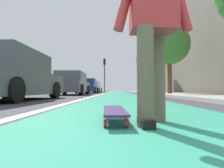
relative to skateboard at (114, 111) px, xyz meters
The scene contains 14 objects.
ground_plane 8.98m from the skateboard, ahead, with size 80.00×80.00×0.00m, color #38383D.
bike_lane_paint 22.98m from the skateboard, ahead, with size 56.00×2.34×0.00m, color #288466.
lane_stripe_white 19.01m from the skateboard, ahead, with size 52.00×0.16×0.01m, color silver.
sidewalk_curb 17.41m from the skateboard, 12.74° to the right, with size 52.00×3.20×0.10m, color #9E9B93.
building_facade 22.68m from the skateboard, 16.94° to the right, with size 40.00×1.20×11.73m, color #686055.
skateboard is the anchor object (origin of this frame).
skater_person 0.92m from the skateboard, 113.38° to the right, with size 0.47×0.72×1.64m.
parked_car_near 4.75m from the skateboard, 42.16° to the left, with size 4.11×2.09×1.46m.
parked_car_mid 10.53m from the skateboard, 16.19° to the left, with size 4.50×2.00×1.49m.
parked_car_far 16.98m from the skateboard, 10.02° to the left, with size 4.30×1.99×1.47m.
parked_car_end 23.03m from the skateboard, ahead, with size 4.22×2.10×1.46m.
traffic_light 21.57m from the skateboard, ahead, with size 0.33×0.28×4.40m.
street_tree_mid 10.69m from the skateboard, 19.64° to the right, with size 2.55×2.55×4.50m.
street_tree_far 19.28m from the skateboard, 10.46° to the right, with size 2.24×2.24×4.96m.
Camera 1 is at (-0.71, 0.23, 0.30)m, focal length 28.54 mm.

